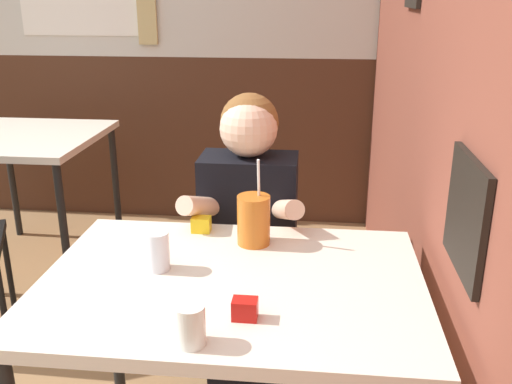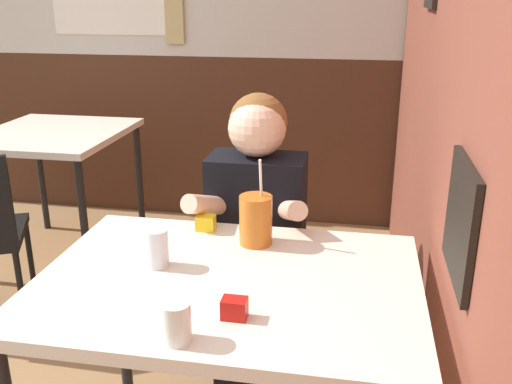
{
  "view_description": "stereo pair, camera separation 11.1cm",
  "coord_description": "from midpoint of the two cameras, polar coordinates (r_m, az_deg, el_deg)",
  "views": [
    {
      "loc": [
        0.99,
        -0.95,
        1.49
      ],
      "look_at": [
        0.82,
        0.56,
        0.96
      ],
      "focal_mm": 40.0,
      "sensor_mm": 36.0,
      "label": 1
    },
    {
      "loc": [
        1.1,
        -0.93,
        1.49
      ],
      "look_at": [
        0.82,
        0.56,
        0.96
      ],
      "focal_mm": 40.0,
      "sensor_mm": 36.0,
      "label": 2
    }
  ],
  "objects": [
    {
      "name": "brick_wall_right",
      "position": [
        2.32,
        14.87,
        15.2
      ],
      "size": [
        0.08,
        4.71,
        2.7
      ],
      "color": "brown",
      "rests_on": "ground_plane"
    },
    {
      "name": "back_wall",
      "position": [
        3.83,
        -10.32,
        17.01
      ],
      "size": [
        5.69,
        0.09,
        2.7
      ],
      "color": "silver",
      "rests_on": "ground_plane"
    },
    {
      "name": "main_table",
      "position": [
        1.59,
        -4.45,
        -11.01
      ],
      "size": [
        1.03,
        0.75,
        0.77
      ],
      "color": "beige",
      "rests_on": "ground_plane"
    },
    {
      "name": "background_table",
      "position": [
        3.37,
        -22.76,
        3.92
      ],
      "size": [
        0.76,
        0.84,
        0.77
      ],
      "color": "beige",
      "rests_on": "ground_plane"
    },
    {
      "name": "person_seated",
      "position": [
        2.1,
        -2.22,
        -5.42
      ],
      "size": [
        0.42,
        0.4,
        1.17
      ],
      "color": "black",
      "rests_on": "ground_plane"
    },
    {
      "name": "cocktail_pitcher",
      "position": [
        1.73,
        -2.07,
        -2.83
      ],
      "size": [
        0.1,
        0.1,
        0.27
      ],
      "color": "#C6661E",
      "rests_on": "main_table"
    },
    {
      "name": "glass_near_pitcher",
      "position": [
        1.61,
        -11.77,
        -5.84
      ],
      "size": [
        0.06,
        0.06,
        0.11
      ],
      "color": "silver",
      "rests_on": "main_table"
    },
    {
      "name": "glass_center",
      "position": [
        1.28,
        -9.12,
        -13.06
      ],
      "size": [
        0.07,
        0.07,
        0.1
      ],
      "color": "silver",
      "rests_on": "main_table"
    },
    {
      "name": "condiment_ketchup",
      "position": [
        1.37,
        -3.49,
        -11.64
      ],
      "size": [
        0.06,
        0.04,
        0.05
      ],
      "color": "#B7140F",
      "rests_on": "main_table"
    },
    {
      "name": "condiment_mustard",
      "position": [
        1.84,
        -7.22,
        -3.25
      ],
      "size": [
        0.06,
        0.04,
        0.05
      ],
      "color": "yellow",
      "rests_on": "main_table"
    }
  ]
}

